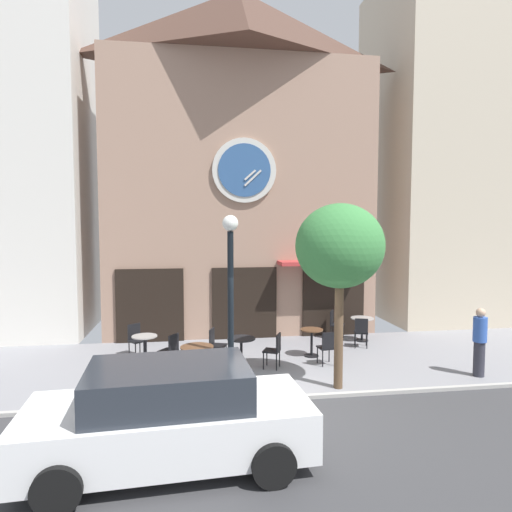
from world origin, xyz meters
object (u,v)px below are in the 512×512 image
street_lamp (231,300)px  cafe_chair_under_awning (136,337)px  street_tree (340,247)px  cafe_table_rightmost (145,345)px  cafe_table_near_curb (362,324)px  cafe_chair_mid_row (171,348)px  cafe_chair_near_tree (361,330)px  cafe_chair_outer (275,348)px  parked_car_white (169,416)px  cafe_chair_corner (215,342)px  cafe_table_leftmost (241,346)px  cafe_chair_left_end (327,345)px  cafe_chair_curbside (335,322)px  cafe_table_center_right (312,338)px  cafe_table_center (197,354)px  pedestrian_blue (480,341)px

street_lamp → cafe_chair_under_awning: size_ratio=4.32×
street_tree → cafe_table_rightmost: size_ratio=5.53×
cafe_table_near_curb → cafe_chair_mid_row: size_ratio=0.82×
street_lamp → cafe_chair_near_tree: bearing=31.8°
cafe_chair_outer → cafe_chair_mid_row: same height
cafe_chair_mid_row → parked_car_white: 4.60m
cafe_table_near_curb → cafe_chair_corner: size_ratio=0.82×
cafe_chair_outer → cafe_table_leftmost: bearing=160.3°
cafe_table_rightmost → cafe_chair_left_end: (4.74, -0.84, 0.01)m
cafe_table_rightmost → cafe_chair_left_end: size_ratio=0.83×
cafe_chair_under_awning → cafe_chair_curbside: bearing=9.9°
cafe_chair_under_awning → cafe_chair_left_end: size_ratio=1.00×
cafe_table_leftmost → cafe_chair_corner: cafe_chair_corner is taller
cafe_table_leftmost → cafe_chair_curbside: bearing=35.5°
street_lamp → cafe_table_center_right: bearing=38.6°
cafe_table_rightmost → cafe_table_center_right: bearing=0.1°
street_lamp → cafe_chair_corner: size_ratio=4.32×
cafe_chair_curbside → cafe_table_leftmost: bearing=-144.5°
street_tree → cafe_table_center: 4.24m
street_tree → cafe_chair_curbside: (1.31, 4.20, -2.65)m
cafe_table_near_curb → cafe_chair_outer: size_ratio=0.82×
cafe_chair_under_awning → cafe_chair_corner: 2.32m
cafe_table_center → cafe_chair_under_awning: (-1.66, 2.00, -0.04)m
street_lamp → cafe_table_rightmost: 3.22m
cafe_chair_mid_row → street_tree: bearing=-26.6°
cafe_table_leftmost → cafe_chair_corner: 0.79m
street_tree → cafe_chair_left_end: size_ratio=4.61×
street_lamp → pedestrian_blue: size_ratio=2.33×
cafe_chair_near_tree → pedestrian_blue: 3.38m
cafe_table_center → cafe_table_rightmost: bearing=136.7°
cafe_chair_corner → pedestrian_blue: size_ratio=0.54×
cafe_table_leftmost → cafe_table_near_curb: cafe_table_leftmost is taller
street_lamp → cafe_table_center: bearing=139.0°
cafe_table_center_right → cafe_chair_near_tree: (1.69, 0.61, 0.02)m
cafe_table_center → cafe_chair_left_end: bearing=7.4°
cafe_chair_corner → street_lamp: bearing=-82.0°
cafe_chair_under_awning → cafe_chair_curbside: 6.20m
cafe_table_center_right → cafe_chair_corner: (-2.69, -0.13, 0.02)m
cafe_chair_under_awning → cafe_chair_mid_row: bearing=-50.8°
cafe_chair_near_tree → cafe_table_leftmost: bearing=-162.3°
parked_car_white → cafe_table_center: bearing=83.0°
street_lamp → cafe_chair_curbside: street_lamp is taller
cafe_table_center_right → cafe_table_center: bearing=-158.0°
cafe_chair_curbside → cafe_chair_near_tree: size_ratio=1.00×
cafe_chair_outer → cafe_chair_corner: size_ratio=1.00×
cafe_table_rightmost → cafe_table_near_curb: size_ratio=1.01×
cafe_table_rightmost → cafe_table_center: bearing=-43.3°
cafe_table_center_right → cafe_chair_near_tree: 1.80m
cafe_chair_curbside → pedestrian_blue: size_ratio=0.54×
street_tree → cafe_chair_left_end: bearing=81.2°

